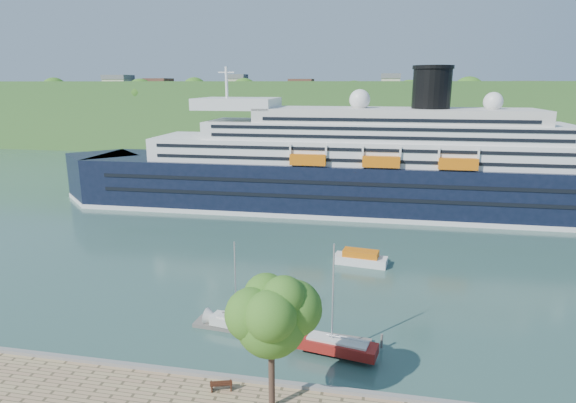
# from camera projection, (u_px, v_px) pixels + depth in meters

# --- Properties ---
(ground) EXTENTS (400.00, 400.00, 0.00)m
(ground) POSITION_uv_depth(u_px,v_px,m) (264.00, 393.00, 37.52)
(ground) COLOR #284841
(ground) RESTS_ON ground
(far_hillside) EXTENTS (400.00, 50.00, 24.00)m
(far_hillside) POSITION_uv_depth(u_px,v_px,m) (360.00, 116.00, 172.77)
(far_hillside) COLOR #316227
(far_hillside) RESTS_ON ground
(quay_coping) EXTENTS (220.00, 0.50, 0.30)m
(quay_coping) POSITION_uv_depth(u_px,v_px,m) (264.00, 381.00, 37.05)
(quay_coping) COLOR slate
(quay_coping) RESTS_ON promenade
(cruise_ship) EXTENTS (118.52, 19.28, 26.55)m
(cruise_ship) POSITION_uv_depth(u_px,v_px,m) (358.00, 140.00, 88.46)
(cruise_ship) COLOR black
(cruise_ship) RESTS_ON ground
(park_bench) EXTENTS (1.85, 1.20, 1.10)m
(park_bench) POSITION_uv_depth(u_px,v_px,m) (221.00, 384.00, 36.09)
(park_bench) COLOR #462214
(park_bench) RESTS_ON promenade
(promenade_tree) EXTENTS (6.59, 6.59, 10.92)m
(promenade_tree) POSITION_uv_depth(u_px,v_px,m) (271.00, 338.00, 33.04)
(promenade_tree) COLOR #356A1C
(promenade_tree) RESTS_ON promenade
(floating_pontoon) EXTENTS (17.52, 3.65, 0.39)m
(floating_pontoon) POSITION_uv_depth(u_px,v_px,m) (279.00, 333.00, 46.13)
(floating_pontoon) COLOR slate
(floating_pontoon) RESTS_ON ground
(sailboat_white_near) EXTENTS (6.92, 2.92, 8.67)m
(sailboat_white_near) POSITION_uv_depth(u_px,v_px,m) (240.00, 290.00, 45.84)
(sailboat_white_near) COLOR silver
(sailboat_white_near) RESTS_ON ground
(sailboat_red) EXTENTS (7.96, 3.50, 9.94)m
(sailboat_red) POSITION_uv_depth(u_px,v_px,m) (339.00, 305.00, 41.31)
(sailboat_red) COLOR maroon
(sailboat_red) RESTS_ON ground
(tender_launch) EXTENTS (7.28, 3.34, 1.94)m
(tender_launch) POSITION_uv_depth(u_px,v_px,m) (361.00, 257.00, 63.86)
(tender_launch) COLOR #D6660C
(tender_launch) RESTS_ON ground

